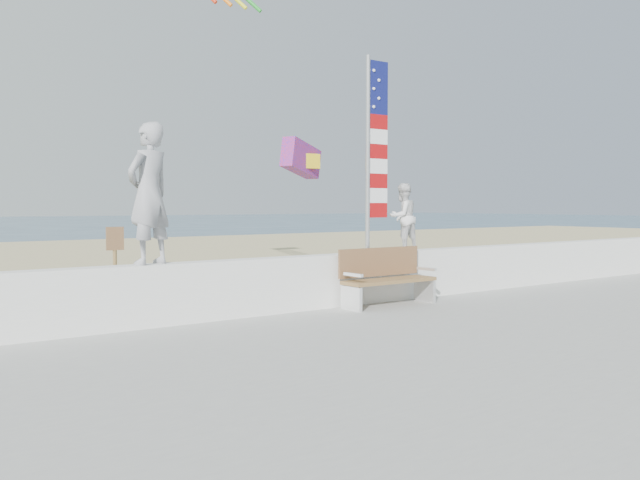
% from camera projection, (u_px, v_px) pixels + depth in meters
% --- Properties ---
extents(ground, '(220.00, 220.00, 0.00)m').
position_uv_depth(ground, '(382.00, 339.00, 9.74)').
color(ground, '#334F66').
rests_on(ground, ground).
extents(sand, '(90.00, 40.00, 0.08)m').
position_uv_depth(sand, '(145.00, 280.00, 17.00)').
color(sand, tan).
rests_on(sand, ground).
extents(seawall, '(30.00, 0.35, 0.90)m').
position_uv_depth(seawall, '(303.00, 283.00, 11.32)').
color(seawall, white).
rests_on(seawall, boardwalk).
extents(adult, '(0.88, 0.74, 2.04)m').
position_uv_depth(adult, '(149.00, 193.00, 9.67)').
color(adult, '#96969B').
rests_on(adult, seawall).
extents(child, '(0.62, 0.49, 1.26)m').
position_uv_depth(child, '(403.00, 217.00, 12.60)').
color(child, silver).
rests_on(child, seawall).
extents(bench, '(1.80, 0.57, 1.00)m').
position_uv_depth(bench, '(386.00, 276.00, 11.80)').
color(bench, olive).
rests_on(bench, boardwalk).
extents(flag, '(0.50, 0.08, 3.50)m').
position_uv_depth(flag, '(373.00, 146.00, 12.10)').
color(flag, silver).
rests_on(flag, seawall).
extents(parafoil_kite, '(1.11, 0.71, 0.75)m').
position_uv_depth(parafoil_kite, '(302.00, 159.00, 12.77)').
color(parafoil_kite, red).
rests_on(parafoil_kite, ground).
extents(sign, '(0.32, 0.07, 1.46)m').
position_uv_depth(sign, '(115.00, 260.00, 12.17)').
color(sign, olive).
rests_on(sign, sand).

